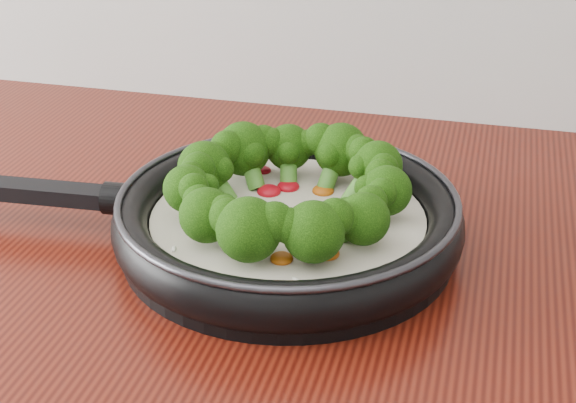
# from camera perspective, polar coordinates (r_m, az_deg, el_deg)

# --- Properties ---
(skillet) EXTENTS (0.54, 0.36, 0.10)m
(skillet) POSITION_cam_1_polar(r_m,az_deg,el_deg) (0.80, -0.23, -0.73)
(skillet) COLOR black
(skillet) RESTS_ON counter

